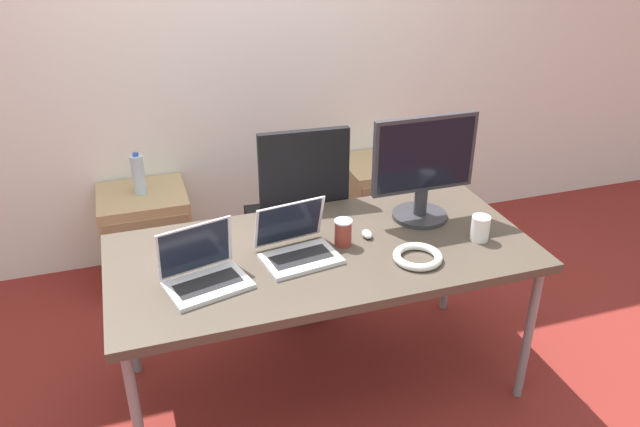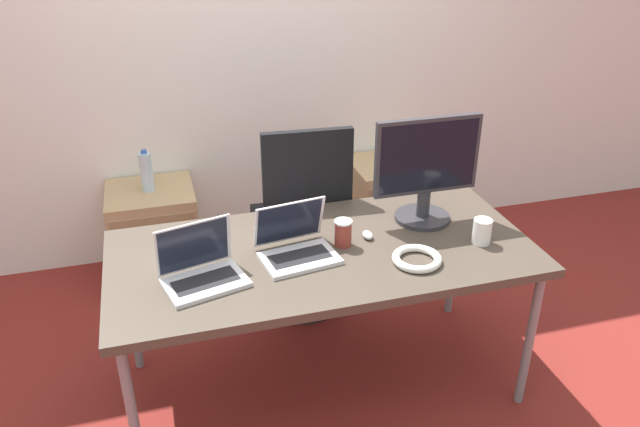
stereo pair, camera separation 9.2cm
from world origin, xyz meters
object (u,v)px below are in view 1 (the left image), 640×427
laptop_right (204,272)px  cable_coil (418,257)px  office_chair (297,238)px  coffee_cup_brown (343,232)px  laptop_left (297,246)px  coffee_cup_white (480,228)px  monitor (423,169)px  cabinet_left (147,237)px  mouse (367,234)px  cabinet_right (380,202)px  water_bottle (138,175)px

laptop_right → cable_coil: 0.87m
office_chair → laptop_right: office_chair is taller
coffee_cup_brown → cable_coil: (0.25, -0.22, -0.04)m
laptop_left → coffee_cup_white: 0.80m
laptop_left → monitor: (0.64, 0.15, 0.20)m
coffee_cup_white → cable_coil: coffee_cup_white is taller
cabinet_left → coffee_cup_white: bearing=-44.0°
office_chair → laptop_right: (-0.59, -0.76, 0.36)m
office_chair → mouse: 0.72m
laptop_left → cable_coil: bearing=-21.9°
cabinet_right → water_bottle: (-1.49, 0.00, 0.40)m
cabinet_right → water_bottle: bearing=179.9°
laptop_right → monitor: monitor is taller
laptop_left → monitor: bearing=13.6°
monitor → cable_coil: size_ratio=2.40×
laptop_left → laptop_right: 0.41m
cabinet_right → monitor: bearing=-104.6°
cabinet_left → coffee_cup_white: 1.97m
cable_coil → coffee_cup_brown: bearing=139.0°
water_bottle → monitor: (1.21, -1.05, 0.30)m
water_bottle → mouse: 1.47m
coffee_cup_brown → laptop_right: bearing=-169.7°
office_chair → coffee_cup_brown: (0.02, -0.65, 0.37)m
office_chair → coffee_cup_white: office_chair is taller
monitor → mouse: 0.39m
cabinet_right → cable_coil: bearing=-107.9°
monitor → coffee_cup_white: bearing=-60.3°
office_chair → water_bottle: size_ratio=4.46×
cabinet_left → mouse: bearing=-51.7°
mouse → coffee_cup_brown: coffee_cup_brown is taller
cabinet_right → mouse: (-0.58, -1.15, 0.47)m
mouse → coffee_cup_brown: size_ratio=0.56×
coffee_cup_white → mouse: bearing=159.7°
cabinet_right → monitor: monitor is taller
water_bottle → coffee_cup_white: size_ratio=2.22×
mouse → cable_coil: bearing=-62.4°
cabinet_right → laptop_left: (-0.91, -1.21, 0.50)m
cabinet_left → coffee_cup_brown: bearing=-56.2°
office_chair → coffee_cup_brown: size_ratio=9.39×
monitor → mouse: (-0.30, -0.10, -0.23)m
cabinet_right → laptop_right: bearing=-135.5°
cabinet_right → coffee_cup_brown: (-0.70, -1.18, 0.51)m
office_chair → cable_coil: (0.27, -0.86, 0.33)m
laptop_right → cable_coil: size_ratio=1.71×
office_chair → mouse: (0.14, -0.62, 0.33)m
water_bottle → cable_coil: water_bottle is taller
office_chair → monitor: size_ratio=2.24×
cabinet_right → mouse: size_ratio=8.65×
cable_coil → office_chair: bearing=107.4°
cabinet_left → cable_coil: 1.80m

